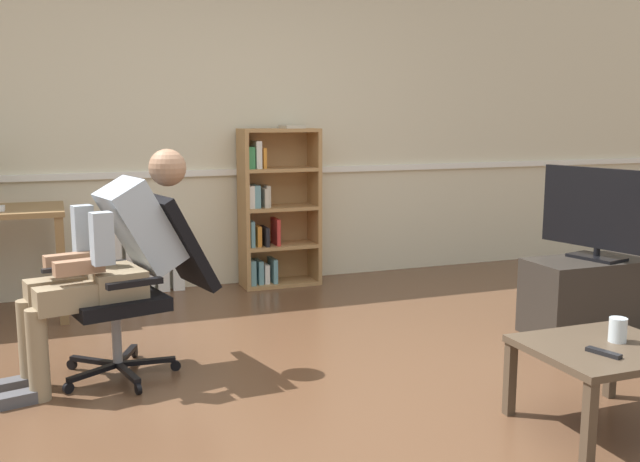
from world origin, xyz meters
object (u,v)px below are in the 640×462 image
(office_chair, at_px, (144,277))
(tv_stand, at_px, (594,295))
(bookshelf, at_px, (274,209))
(spare_remote, at_px, (604,353))
(tv_screen, at_px, (600,212))
(drinking_glass, at_px, (618,330))
(computer_mouse, at_px, (0,208))
(person_seated, at_px, (110,258))
(coffee_table, at_px, (604,357))
(radiator, at_px, (139,259))

(office_chair, bearing_deg, tv_stand, 70.46)
(bookshelf, height_order, spare_remote, bookshelf)
(bookshelf, distance_m, tv_stand, 2.51)
(tv_screen, distance_m, drinking_glass, 1.47)
(computer_mouse, bearing_deg, bookshelf, 11.74)
(person_seated, bearing_deg, coffee_table, 41.02)
(person_seated, bearing_deg, office_chair, 90.00)
(computer_mouse, height_order, coffee_table, computer_mouse)
(coffee_table, bearing_deg, drinking_glass, 13.68)
(office_chair, bearing_deg, coffee_table, 37.66)
(drinking_glass, distance_m, spare_remote, 0.22)
(office_chair, xyz_separation_m, tv_screen, (2.77, -0.29, 0.26))
(computer_mouse, relative_size, coffee_table, 0.15)
(office_chair, height_order, drinking_glass, office_chair)
(bookshelf, xyz_separation_m, office_chair, (-1.23, -1.65, -0.10))
(coffee_table, height_order, drinking_glass, drinking_glass)
(radiator, relative_size, spare_remote, 4.52)
(radiator, bearing_deg, person_seated, -100.72)
(computer_mouse, bearing_deg, coffee_table, -46.44)
(computer_mouse, relative_size, spare_remote, 0.67)
(drinking_glass, bearing_deg, bookshelf, 101.97)
(person_seated, xyz_separation_m, coffee_table, (1.96, -1.40, -0.32))
(office_chair, relative_size, spare_remote, 6.38)
(person_seated, distance_m, coffee_table, 2.43)
(tv_stand, relative_size, spare_remote, 5.94)
(computer_mouse, bearing_deg, drinking_glass, -45.20)
(radiator, height_order, office_chair, office_chair)
(office_chair, relative_size, tv_screen, 1.20)
(radiator, height_order, coffee_table, radiator)
(radiator, bearing_deg, spare_remote, -65.00)
(radiator, xyz_separation_m, tv_stand, (2.60, -2.04, -0.03))
(bookshelf, height_order, coffee_table, bookshelf)
(coffee_table, relative_size, spare_remote, 4.32)
(tv_screen, relative_size, coffee_table, 1.23)
(person_seated, relative_size, tv_stand, 1.34)
(tv_stand, xyz_separation_m, spare_remote, (-1.07, -1.24, 0.15))
(office_chair, xyz_separation_m, spare_remote, (1.70, -1.54, -0.13))
(drinking_glass, height_order, spare_remote, drinking_glass)
(radiator, relative_size, tv_screen, 0.85)
(computer_mouse, distance_m, person_seated, 1.42)
(radiator, distance_m, office_chair, 1.78)
(bookshelf, height_order, tv_stand, bookshelf)
(office_chair, relative_size, coffee_table, 1.48)
(tv_screen, bearing_deg, tv_stand, 90.00)
(radiator, xyz_separation_m, tv_screen, (2.60, -2.04, 0.51))
(bookshelf, bearing_deg, tv_stand, -51.72)
(tv_screen, xyz_separation_m, coffee_table, (-0.98, -1.15, -0.45))
(tv_stand, bearing_deg, person_seated, 175.13)
(person_seated, relative_size, spare_remote, 7.98)
(computer_mouse, xyz_separation_m, spare_remote, (2.46, -2.78, -0.38))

